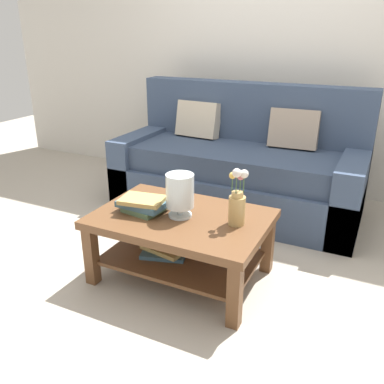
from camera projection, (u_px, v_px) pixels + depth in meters
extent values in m
plane|color=#ADA393|center=(206.00, 254.00, 2.91)|extent=(10.00, 10.00, 0.00)
cube|color=beige|center=(280.00, 46.00, 3.79)|extent=(6.40, 0.12, 2.70)
cube|color=#384760|center=(236.00, 190.00, 3.60)|extent=(2.08, 0.90, 0.36)
cube|color=#324057|center=(236.00, 160.00, 3.47)|extent=(1.84, 0.74, 0.20)
cube|color=#384760|center=(252.00, 122.00, 3.70)|extent=(2.08, 0.20, 0.70)
cube|color=#384760|center=(144.00, 162.00, 3.94)|extent=(0.20, 0.90, 0.60)
cube|color=#384760|center=(350.00, 194.00, 3.18)|extent=(0.20, 0.90, 0.60)
cube|color=beige|center=(198.00, 119.00, 3.77)|extent=(0.41, 0.21, 0.34)
cube|color=gray|center=(294.00, 129.00, 3.41)|extent=(0.41, 0.20, 0.34)
cube|color=brown|center=(181.00, 219.00, 2.51)|extent=(1.05, 0.72, 0.05)
cube|color=brown|center=(91.00, 255.00, 2.53)|extent=(0.07, 0.07, 0.38)
cube|color=brown|center=(235.00, 296.00, 2.15)|extent=(0.07, 0.07, 0.38)
cube|color=brown|center=(144.00, 217.00, 3.04)|extent=(0.07, 0.07, 0.38)
cube|color=brown|center=(268.00, 245.00, 2.66)|extent=(0.07, 0.07, 0.38)
cube|color=brown|center=(182.00, 257.00, 2.61)|extent=(0.93, 0.60, 0.02)
cube|color=#3D6075|center=(165.00, 252.00, 2.62)|extent=(0.32, 0.27, 0.03)
cube|color=tan|center=(166.00, 247.00, 2.63)|extent=(0.31, 0.25, 0.03)
cube|color=#51704C|center=(144.00, 209.00, 2.56)|extent=(0.25, 0.22, 0.03)
cube|color=#3D6075|center=(143.00, 203.00, 2.55)|extent=(0.30, 0.22, 0.04)
cube|color=tan|center=(142.00, 200.00, 2.52)|extent=(0.29, 0.22, 0.03)
cylinder|color=silver|center=(180.00, 215.00, 2.49)|extent=(0.14, 0.14, 0.02)
cylinder|color=silver|center=(180.00, 210.00, 2.48)|extent=(0.04, 0.04, 0.05)
cylinder|color=silver|center=(180.00, 191.00, 2.43)|extent=(0.17, 0.17, 0.20)
sphere|color=tan|center=(176.00, 196.00, 2.46)|extent=(0.06, 0.06, 0.06)
sphere|color=tan|center=(185.00, 198.00, 2.45)|extent=(0.05, 0.05, 0.05)
cylinder|color=tan|center=(237.00, 211.00, 2.36)|extent=(0.10, 0.10, 0.17)
cylinder|color=tan|center=(237.00, 194.00, 2.33)|extent=(0.07, 0.07, 0.03)
cylinder|color=#426638|center=(244.00, 185.00, 2.29)|extent=(0.01, 0.01, 0.10)
sphere|color=silver|center=(244.00, 174.00, 2.27)|extent=(0.05, 0.05, 0.05)
cylinder|color=#426638|center=(240.00, 185.00, 2.33)|extent=(0.01, 0.01, 0.07)
sphere|color=#C66B7A|center=(241.00, 177.00, 2.31)|extent=(0.04, 0.04, 0.04)
cylinder|color=#426638|center=(232.00, 184.00, 2.32)|extent=(0.01, 0.01, 0.08)
sphere|color=gold|center=(232.00, 175.00, 2.30)|extent=(0.04, 0.04, 0.04)
cylinder|color=#426638|center=(236.00, 185.00, 2.28)|extent=(0.01, 0.01, 0.11)
sphere|color=silver|center=(237.00, 173.00, 2.26)|extent=(0.05, 0.05, 0.05)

